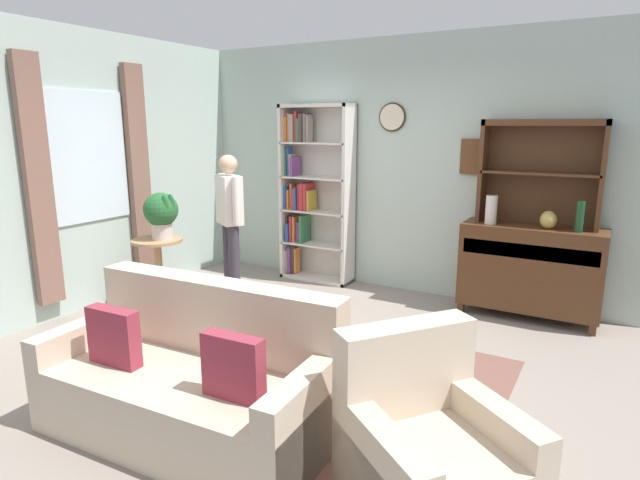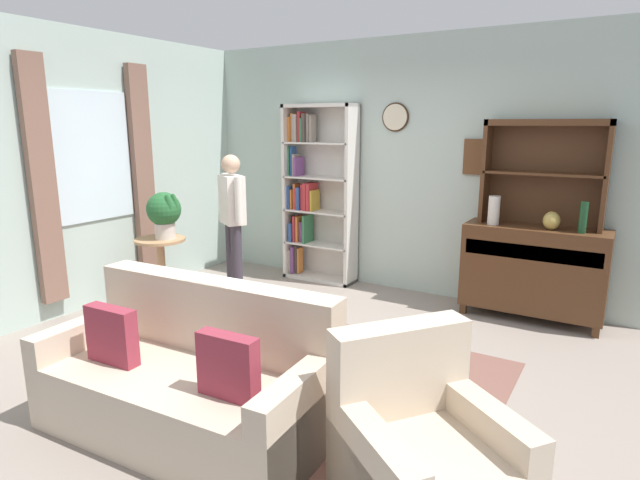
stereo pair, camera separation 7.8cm
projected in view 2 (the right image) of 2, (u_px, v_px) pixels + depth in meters
name	position (u px, v px, depth m)	size (l,w,h in m)	color
ground_plane	(297.00, 355.00, 4.35)	(5.40, 4.60, 0.02)	gray
wall_back	(402.00, 167.00, 5.82)	(5.00, 0.09, 2.80)	#ADC1B7
wall_left	(90.00, 172.00, 5.31)	(0.16, 4.20, 2.80)	#ADC1B7
area_rug	(298.00, 374.00, 4.00)	(2.93, 2.18, 0.01)	brown
bookshelf	(315.00, 193.00, 6.26)	(0.90, 0.30, 2.10)	silver
sideboard	(533.00, 269.00, 5.03)	(1.30, 0.45, 0.92)	#4C2D19
sideboard_hutch	(545.00, 158.00, 4.89)	(1.10, 0.26, 1.00)	#4C2D19
vase_tall	(494.00, 210.00, 5.04)	(0.11, 0.11, 0.28)	beige
vase_round	(552.00, 221.00, 4.80)	(0.15, 0.15, 0.17)	tan
bottle_wine	(583.00, 218.00, 4.64)	(0.07, 0.07, 0.28)	#194223
couch_floral	(189.00, 382.00, 3.23)	(1.84, 0.94, 0.90)	beige
armchair_floral	(423.00, 456.00, 2.55)	(1.08, 1.07, 0.88)	beige
plant_stand	(162.00, 264.00, 5.50)	(0.52, 0.52, 0.71)	#A87F56
potted_plant_large	(164.00, 212.00, 5.38)	(0.35, 0.35, 0.49)	beige
person_reading	(233.00, 215.00, 5.64)	(0.49, 0.35, 1.56)	#38333D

